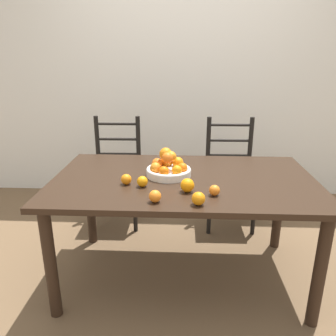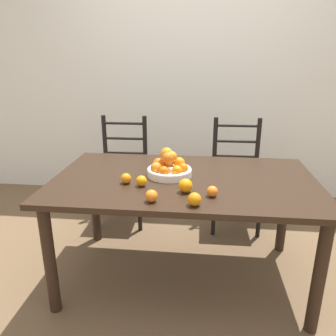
# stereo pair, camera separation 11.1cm
# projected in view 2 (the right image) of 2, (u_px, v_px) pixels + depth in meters

# --- Properties ---
(ground_plane) EXTENTS (12.00, 12.00, 0.00)m
(ground_plane) POSITION_uv_depth(u_px,v_px,m) (183.00, 275.00, 2.31)
(ground_plane) COLOR brown
(wall_back) EXTENTS (8.00, 0.06, 2.60)m
(wall_back) POSITION_uv_depth(u_px,v_px,m) (194.00, 74.00, 3.36)
(wall_back) COLOR silver
(wall_back) RESTS_ON ground_plane
(dining_table) EXTENTS (1.66, 0.98, 0.73)m
(dining_table) POSITION_uv_depth(u_px,v_px,m) (184.00, 191.00, 2.11)
(dining_table) COLOR black
(dining_table) RESTS_ON ground_plane
(fruit_bowl) EXTENTS (0.29, 0.29, 0.18)m
(fruit_bowl) POSITION_uv_depth(u_px,v_px,m) (169.00, 168.00, 2.10)
(fruit_bowl) COLOR white
(fruit_bowl) RESTS_ON dining_table
(orange_loose_0) EXTENTS (0.07, 0.07, 0.07)m
(orange_loose_0) POSITION_uv_depth(u_px,v_px,m) (152.00, 196.00, 1.72)
(orange_loose_0) COLOR orange
(orange_loose_0) RESTS_ON dining_table
(orange_loose_1) EXTENTS (0.06, 0.06, 0.06)m
(orange_loose_1) POSITION_uv_depth(u_px,v_px,m) (212.00, 191.00, 1.79)
(orange_loose_1) COLOR orange
(orange_loose_1) RESTS_ON dining_table
(orange_loose_2) EXTENTS (0.06, 0.06, 0.06)m
(orange_loose_2) POSITION_uv_depth(u_px,v_px,m) (141.00, 181.00, 1.94)
(orange_loose_2) COLOR orange
(orange_loose_2) RESTS_ON dining_table
(orange_loose_3) EXTENTS (0.08, 0.08, 0.08)m
(orange_loose_3) POSITION_uv_depth(u_px,v_px,m) (186.00, 186.00, 1.84)
(orange_loose_3) COLOR orange
(orange_loose_3) RESTS_ON dining_table
(orange_loose_4) EXTENTS (0.07, 0.07, 0.07)m
(orange_loose_4) POSITION_uv_depth(u_px,v_px,m) (194.00, 199.00, 1.68)
(orange_loose_4) COLOR orange
(orange_loose_4) RESTS_ON dining_table
(orange_loose_5) EXTENTS (0.06, 0.06, 0.06)m
(orange_loose_5) POSITION_uv_depth(u_px,v_px,m) (126.00, 178.00, 1.98)
(orange_loose_5) COLOR orange
(orange_loose_5) RESTS_ON dining_table
(chair_left) EXTENTS (0.43, 0.41, 0.96)m
(chair_left) POSITION_uv_depth(u_px,v_px,m) (123.00, 172.00, 2.99)
(chair_left) COLOR black
(chair_left) RESTS_ON ground_plane
(chair_right) EXTENTS (0.42, 0.40, 0.96)m
(chair_right) POSITION_uv_depth(u_px,v_px,m) (236.00, 176.00, 2.89)
(chair_right) COLOR black
(chair_right) RESTS_ON ground_plane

